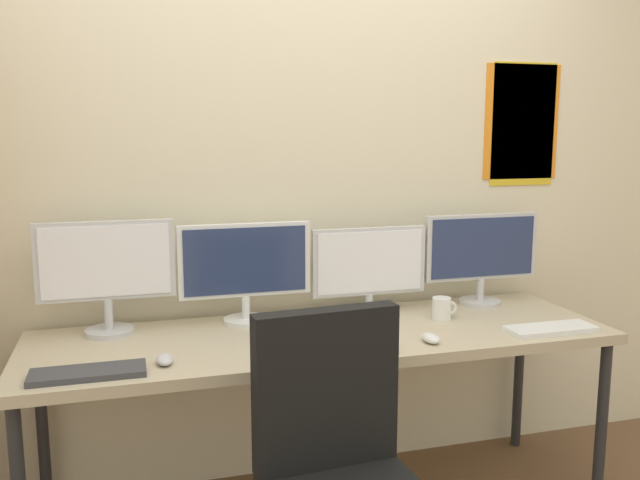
{
  "coord_description": "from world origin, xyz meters",
  "views": [
    {
      "loc": [
        -0.7,
        -1.75,
        1.5
      ],
      "look_at": [
        0.0,
        0.65,
        1.09
      ],
      "focal_mm": 37.46,
      "sensor_mm": 36.0,
      "label": 1
    }
  ],
  "objects_px": {
    "monitor_center_left": "(245,267)",
    "keyboard_left": "(88,373)",
    "monitor_far_left": "(106,269)",
    "monitor_center_right": "(369,268)",
    "keyboard_center": "(342,349)",
    "keyboard_right": "(551,329)",
    "desk": "(324,345)",
    "mouse_left_side": "(431,338)",
    "monitor_far_right": "(481,253)",
    "mouse_right_side": "(165,359)",
    "coffee_mug": "(442,308)"
  },
  "relations": [
    {
      "from": "keyboard_left",
      "to": "desk",
      "type": "bearing_deg",
      "value": 15.31
    },
    {
      "from": "monitor_center_left",
      "to": "mouse_right_side",
      "type": "relative_size",
      "value": 5.47
    },
    {
      "from": "monitor_center_left",
      "to": "keyboard_right",
      "type": "distance_m",
      "value": 1.21
    },
    {
      "from": "keyboard_left",
      "to": "keyboard_right",
      "type": "height_order",
      "value": "same"
    },
    {
      "from": "mouse_right_side",
      "to": "coffee_mug",
      "type": "distance_m",
      "value": 1.14
    },
    {
      "from": "monitor_center_right",
      "to": "coffee_mug",
      "type": "height_order",
      "value": "monitor_center_right"
    },
    {
      "from": "coffee_mug",
      "to": "mouse_right_side",
      "type": "bearing_deg",
      "value": -168.42
    },
    {
      "from": "mouse_right_side",
      "to": "keyboard_center",
      "type": "bearing_deg",
      "value": -4.0
    },
    {
      "from": "desk",
      "to": "monitor_far_right",
      "type": "xyz_separation_m",
      "value": [
        0.78,
        0.21,
        0.28
      ]
    },
    {
      "from": "keyboard_left",
      "to": "monitor_far_right",
      "type": "bearing_deg",
      "value": 15.23
    },
    {
      "from": "coffee_mug",
      "to": "monitor_far_right",
      "type": "bearing_deg",
      "value": 32.52
    },
    {
      "from": "mouse_right_side",
      "to": "coffee_mug",
      "type": "height_order",
      "value": "coffee_mug"
    },
    {
      "from": "monitor_far_left",
      "to": "coffee_mug",
      "type": "bearing_deg",
      "value": -7.49
    },
    {
      "from": "monitor_center_right",
      "to": "keyboard_left",
      "type": "distance_m",
      "value": 1.2
    },
    {
      "from": "keyboard_center",
      "to": "monitor_far_right",
      "type": "bearing_deg",
      "value": 29.43
    },
    {
      "from": "desk",
      "to": "mouse_right_side",
      "type": "distance_m",
      "value": 0.63
    },
    {
      "from": "monitor_far_right",
      "to": "keyboard_center",
      "type": "relative_size",
      "value": 1.43
    },
    {
      "from": "monitor_center_right",
      "to": "mouse_left_side",
      "type": "height_order",
      "value": "monitor_center_right"
    },
    {
      "from": "desk",
      "to": "monitor_center_left",
      "type": "relative_size",
      "value": 4.21
    },
    {
      "from": "mouse_right_side",
      "to": "monitor_far_right",
      "type": "bearing_deg",
      "value": 16.1
    },
    {
      "from": "desk",
      "to": "keyboard_left",
      "type": "xyz_separation_m",
      "value": [
        -0.84,
        -0.23,
        0.06
      ]
    },
    {
      "from": "monitor_far_left",
      "to": "monitor_center_right",
      "type": "bearing_deg",
      "value": 0.0
    },
    {
      "from": "monitor_center_left",
      "to": "keyboard_left",
      "type": "xyz_separation_m",
      "value": [
        -0.58,
        -0.44,
        -0.22
      ]
    },
    {
      "from": "monitor_center_right",
      "to": "keyboard_center",
      "type": "relative_size",
      "value": 1.33
    },
    {
      "from": "keyboard_right",
      "to": "mouse_left_side",
      "type": "relative_size",
      "value": 3.63
    },
    {
      "from": "keyboard_center",
      "to": "keyboard_right",
      "type": "bearing_deg",
      "value": 0.0
    },
    {
      "from": "desk",
      "to": "coffee_mug",
      "type": "relative_size",
      "value": 20.83
    },
    {
      "from": "mouse_right_side",
      "to": "mouse_left_side",
      "type": "bearing_deg",
      "value": -2.21
    },
    {
      "from": "monitor_far_left",
      "to": "coffee_mug",
      "type": "relative_size",
      "value": 4.74
    },
    {
      "from": "keyboard_center",
      "to": "coffee_mug",
      "type": "relative_size",
      "value": 3.49
    },
    {
      "from": "monitor_far_right",
      "to": "keyboard_left",
      "type": "height_order",
      "value": "monitor_far_right"
    },
    {
      "from": "desk",
      "to": "mouse_right_side",
      "type": "height_order",
      "value": "mouse_right_side"
    },
    {
      "from": "monitor_far_right",
      "to": "keyboard_left",
      "type": "relative_size",
      "value": 1.5
    },
    {
      "from": "monitor_far_left",
      "to": "mouse_right_side",
      "type": "distance_m",
      "value": 0.5
    },
    {
      "from": "monitor_center_left",
      "to": "keyboard_center",
      "type": "xyz_separation_m",
      "value": [
        0.26,
        -0.44,
        -0.22
      ]
    },
    {
      "from": "keyboard_left",
      "to": "keyboard_right",
      "type": "xyz_separation_m",
      "value": [
        1.68,
        0.0,
        0.0
      ]
    },
    {
      "from": "monitor_far_left",
      "to": "mouse_right_side",
      "type": "bearing_deg",
      "value": -65.6
    },
    {
      "from": "desk",
      "to": "monitor_far_left",
      "type": "distance_m",
      "value": 0.87
    },
    {
      "from": "keyboard_left",
      "to": "mouse_right_side",
      "type": "bearing_deg",
      "value": 10.06
    },
    {
      "from": "monitor_center_right",
      "to": "monitor_far_right",
      "type": "relative_size",
      "value": 0.93
    },
    {
      "from": "keyboard_center",
      "to": "mouse_left_side",
      "type": "height_order",
      "value": "mouse_left_side"
    },
    {
      "from": "monitor_center_right",
      "to": "keyboard_left",
      "type": "height_order",
      "value": "monitor_center_right"
    },
    {
      "from": "monitor_far_right",
      "to": "coffee_mug",
      "type": "relative_size",
      "value": 5.0
    },
    {
      "from": "desk",
      "to": "monitor_center_left",
      "type": "bearing_deg",
      "value": 140.92
    },
    {
      "from": "monitor_far_right",
      "to": "keyboard_left",
      "type": "distance_m",
      "value": 1.7
    },
    {
      "from": "monitor_far_left",
      "to": "coffee_mug",
      "type": "height_order",
      "value": "monitor_far_left"
    },
    {
      "from": "monitor_center_right",
      "to": "monitor_far_right",
      "type": "xyz_separation_m",
      "value": [
        0.52,
        0.0,
        0.03
      ]
    },
    {
      "from": "keyboard_center",
      "to": "coffee_mug",
      "type": "bearing_deg",
      "value": 27.74
    },
    {
      "from": "monitor_far_left",
      "to": "mouse_left_side",
      "type": "bearing_deg",
      "value": -21.22
    },
    {
      "from": "desk",
      "to": "keyboard_center",
      "type": "relative_size",
      "value": 5.97
    }
  ]
}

